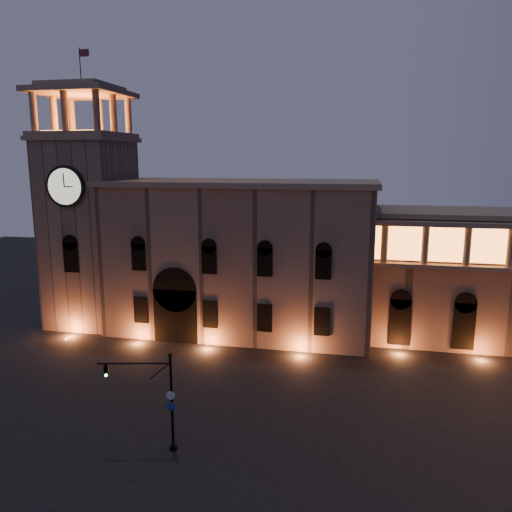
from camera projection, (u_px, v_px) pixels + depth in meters
ground at (200, 423)px, 38.33m from camera, size 160.00×160.00×0.00m
government_building at (240, 257)px, 58.15m from camera, size 30.80×12.80×17.60m
clock_tower at (90, 222)px, 60.22m from camera, size 9.80×9.80×32.40m
traffic_light at (159, 400)px, 34.11m from camera, size 5.11×1.41×7.14m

